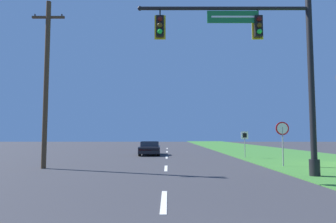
{
  "coord_description": "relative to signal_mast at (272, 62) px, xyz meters",
  "views": [
    {
      "loc": [
        0.11,
        -2.24,
        1.78
      ],
      "look_at": [
        0.0,
        23.23,
        3.8
      ],
      "focal_mm": 32.0,
      "sensor_mm": 36.0,
      "label": 1
    }
  ],
  "objects": [
    {
      "name": "route_sign_post",
      "position": [
        1.49,
        10.49,
        -3.47
      ],
      "size": [
        0.55,
        0.06,
        2.03
      ],
      "color": "gray",
      "rests_on": "grass_verge_right"
    },
    {
      "name": "car_ahead",
      "position": [
        -6.16,
        14.28,
        -4.39
      ],
      "size": [
        1.95,
        4.59,
        1.19
      ],
      "color": "black",
      "rests_on": "ground"
    },
    {
      "name": "signal_mast",
      "position": [
        0.0,
        0.0,
        0.0
      ],
      "size": [
        7.88,
        0.47,
        8.28
      ],
      "color": "black",
      "rests_on": "grass_verge_right"
    },
    {
      "name": "utility_pole_near",
      "position": [
        -11.19,
        3.24,
        -0.22
      ],
      "size": [
        1.8,
        0.26,
        9.24
      ],
      "color": "#4C3823",
      "rests_on": "ground"
    },
    {
      "name": "grass_verge_right",
      "position": [
        5.88,
        19.27,
        -4.97
      ],
      "size": [
        10.0,
        110.0,
        0.04
      ],
      "color": "#38752D",
      "rests_on": "ground"
    },
    {
      "name": "road_center_line",
      "position": [
        -4.62,
        11.27,
        -4.99
      ],
      "size": [
        0.16,
        34.8,
        0.01
      ],
      "color": "silver",
      "rests_on": "ground"
    },
    {
      "name": "stop_sign",
      "position": [
        2.02,
        4.11,
        -3.13
      ],
      "size": [
        0.76,
        0.07,
        2.5
      ],
      "color": "gray",
      "rests_on": "grass_verge_right"
    }
  ]
}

